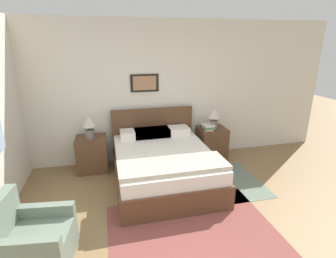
{
  "coord_description": "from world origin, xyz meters",
  "views": [
    {
      "loc": [
        -0.93,
        -1.92,
        2.19
      ],
      "look_at": [
        -0.09,
        1.56,
        1.0
      ],
      "focal_mm": 28.0,
      "sensor_mm": 36.0,
      "label": 1
    }
  ],
  "objects": [
    {
      "name": "wall_back",
      "position": [
        -0.0,
        2.87,
        1.3
      ],
      "size": [
        7.02,
        0.09,
        2.6
      ],
      "color": "silver",
      "rests_on": "ground_plane"
    },
    {
      "name": "area_rug_main",
      "position": [
        -0.02,
        0.56,
        0.0
      ],
      "size": [
        2.02,
        1.53,
        0.01
      ],
      "color": "brown",
      "rests_on": "ground_plane"
    },
    {
      "name": "area_rug_bedside",
      "position": [
        1.01,
        1.57,
        0.0
      ],
      "size": [
        0.88,
        1.22,
        0.01
      ],
      "color": "slate",
      "rests_on": "ground_plane"
    },
    {
      "name": "bed",
      "position": [
        -0.1,
        1.85,
        0.31
      ],
      "size": [
        1.53,
        1.94,
        1.02
      ],
      "color": "brown",
      "rests_on": "ground_plane"
    },
    {
      "name": "armchair",
      "position": [
        -1.77,
        0.5,
        0.27
      ],
      "size": [
        0.77,
        0.72,
        0.77
      ],
      "rotation": [
        0.0,
        0.0,
        -1.7
      ],
      "color": "slate",
      "rests_on": "ground_plane"
    },
    {
      "name": "nightstand_near_window",
      "position": [
        -1.24,
        2.55,
        0.31
      ],
      "size": [
        0.52,
        0.5,
        0.62
      ],
      "color": "brown",
      "rests_on": "ground_plane"
    },
    {
      "name": "nightstand_by_door",
      "position": [
        1.04,
        2.55,
        0.31
      ],
      "size": [
        0.52,
        0.5,
        0.62
      ],
      "color": "brown",
      "rests_on": "ground_plane"
    },
    {
      "name": "table_lamp_near_window",
      "position": [
        -1.24,
        2.53,
        0.87
      ],
      "size": [
        0.24,
        0.24,
        0.41
      ],
      "color": "slate",
      "rests_on": "nightstand_near_window"
    },
    {
      "name": "table_lamp_by_door",
      "position": [
        1.05,
        2.53,
        0.87
      ],
      "size": [
        0.24,
        0.24,
        0.41
      ],
      "color": "slate",
      "rests_on": "nightstand_by_door"
    },
    {
      "name": "book_thick_bottom",
      "position": [
        0.92,
        2.5,
        0.63
      ],
      "size": [
        0.2,
        0.3,
        0.03
      ],
      "rotation": [
        0.0,
        0.0,
        -0.15
      ],
      "color": "beige",
      "rests_on": "nightstand_by_door"
    },
    {
      "name": "book_hardcover_middle",
      "position": [
        0.92,
        2.5,
        0.66
      ],
      "size": [
        0.23,
        0.29,
        0.04
      ],
      "rotation": [
        0.0,
        0.0,
        -0.06
      ],
      "color": "#4C7551",
      "rests_on": "book_thick_bottom"
    },
    {
      "name": "book_novel_upper",
      "position": [
        0.92,
        2.5,
        0.7
      ],
      "size": [
        0.19,
        0.25,
        0.04
      ],
      "rotation": [
        0.0,
        0.0,
        0.08
      ],
      "color": "silver",
      "rests_on": "book_hardcover_middle"
    }
  ]
}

